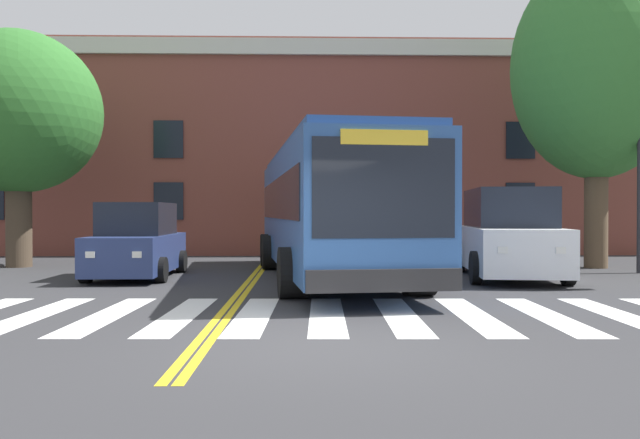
# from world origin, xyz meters

# --- Properties ---
(ground_plane) EXTENTS (120.00, 120.00, 0.00)m
(ground_plane) POSITION_xyz_m (0.00, 0.00, 0.00)
(ground_plane) COLOR #303033
(crosswalk) EXTENTS (14.49, 4.11, 0.01)m
(crosswalk) POSITION_xyz_m (0.12, 2.12, 0.00)
(crosswalk) COLOR white
(crosswalk) RESTS_ON ground
(lane_line_yellow_inner) EXTENTS (0.12, 36.00, 0.01)m
(lane_line_yellow_inner) POSITION_xyz_m (-1.58, 16.12, 0.00)
(lane_line_yellow_inner) COLOR gold
(lane_line_yellow_inner) RESTS_ON ground
(lane_line_yellow_outer) EXTENTS (0.12, 36.00, 0.01)m
(lane_line_yellow_outer) POSITION_xyz_m (-1.42, 16.12, 0.00)
(lane_line_yellow_outer) COLOR gold
(lane_line_yellow_outer) RESTS_ON ground
(city_bus) EXTENTS (3.95, 11.68, 3.18)m
(city_bus) POSITION_xyz_m (0.36, 7.75, 1.72)
(city_bus) COLOR #2D5699
(city_bus) RESTS_ON ground
(car_navy_near_lane) EXTENTS (1.98, 4.09, 1.87)m
(car_navy_near_lane) POSITION_xyz_m (-4.43, 8.02, 0.86)
(car_navy_near_lane) COLOR navy
(car_navy_near_lane) RESTS_ON ground
(car_white_far_lane) EXTENTS (2.69, 5.08, 2.21)m
(car_white_far_lane) POSITION_xyz_m (4.82, 7.63, 1.05)
(car_white_far_lane) COLOR white
(car_white_far_lane) RESTS_ON ground
(car_tan_behind_bus) EXTENTS (2.65, 5.32, 2.21)m
(car_tan_behind_bus) POSITION_xyz_m (0.34, 18.55, 1.05)
(car_tan_behind_bus) COLOR tan
(car_tan_behind_bus) RESTS_ON ground
(street_tree_curbside_large) EXTENTS (6.03, 5.96, 9.16)m
(street_tree_curbside_large) POSITION_xyz_m (8.34, 10.40, 5.85)
(street_tree_curbside_large) COLOR brown
(street_tree_curbside_large) RESTS_ON ground
(street_tree_curbside_small) EXTENTS (6.64, 6.62, 7.05)m
(street_tree_curbside_small) POSITION_xyz_m (-8.79, 11.12, 4.60)
(street_tree_curbside_small) COLOR #4C3D2D
(street_tree_curbside_small) RESTS_ON ground
(building_facade) EXTENTS (33.16, 6.39, 8.24)m
(building_facade) POSITION_xyz_m (1.30, 18.84, 4.13)
(building_facade) COLOR brown
(building_facade) RESTS_ON ground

